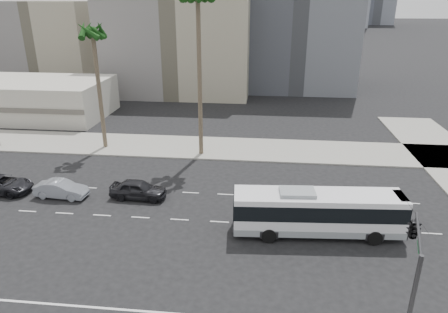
# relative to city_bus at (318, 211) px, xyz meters

# --- Properties ---
(ground) EXTENTS (700.00, 700.00, 0.00)m
(ground) POSITION_rel_city_bus_xyz_m (-6.90, 0.80, -1.74)
(ground) COLOR black
(ground) RESTS_ON ground
(sidewalk_north) EXTENTS (120.00, 7.00, 0.15)m
(sidewalk_north) POSITION_rel_city_bus_xyz_m (-6.90, 16.30, -1.67)
(sidewalk_north) COLOR gray
(sidewalk_north) RESTS_ON ground
(commercial_low) EXTENTS (22.00, 12.16, 5.00)m
(commercial_low) POSITION_rel_city_bus_xyz_m (-36.90, 26.79, 0.76)
(commercial_low) COLOR #B9B4A6
(commercial_low) RESTS_ON ground
(midrise_beige_west) EXTENTS (24.00, 18.00, 18.00)m
(midrise_beige_west) POSITION_rel_city_bus_xyz_m (-18.90, 45.80, 7.26)
(midrise_beige_west) COLOR gray
(midrise_beige_west) RESTS_ON ground
(midrise_gray_center) EXTENTS (20.00, 20.00, 26.00)m
(midrise_gray_center) POSITION_rel_city_bus_xyz_m (1.10, 52.80, 11.26)
(midrise_gray_center) COLOR #494C54
(midrise_gray_center) RESTS_ON ground
(midrise_beige_far) EXTENTS (18.00, 16.00, 15.00)m
(midrise_beige_far) POSITION_rel_city_bus_xyz_m (-44.90, 50.80, 5.76)
(midrise_beige_far) COLOR gray
(midrise_beige_far) RESTS_ON ground
(city_bus) EXTENTS (11.68, 3.36, 3.31)m
(city_bus) POSITION_rel_city_bus_xyz_m (0.00, 0.00, 0.00)
(city_bus) COLOR silver
(city_bus) RESTS_ON ground
(car_a) EXTENTS (2.05, 4.69, 1.57)m
(car_a) POSITION_rel_city_bus_xyz_m (-13.98, 3.92, -0.96)
(car_a) COLOR black
(car_a) RESTS_ON ground
(car_b) EXTENTS (1.79, 4.43, 1.43)m
(car_b) POSITION_rel_city_bus_xyz_m (-20.37, 3.41, -1.03)
(car_b) COLOR gray
(car_b) RESTS_ON ground
(car_c) EXTENTS (2.65, 5.34, 1.45)m
(car_c) POSITION_rel_city_bus_xyz_m (-25.87, 3.74, -1.01)
(car_c) COLOR black
(car_c) RESTS_ON ground
(traffic_signal) EXTENTS (3.09, 4.24, 6.66)m
(traffic_signal) POSITION_rel_city_bus_xyz_m (2.87, -8.86, 3.81)
(traffic_signal) COLOR #262628
(traffic_signal) RESTS_ON ground
(palm_mid) EXTENTS (4.31, 4.31, 13.33)m
(palm_mid) POSITION_rel_city_bus_xyz_m (-21.29, 15.29, 10.26)
(palm_mid) COLOR brown
(palm_mid) RESTS_ON ground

